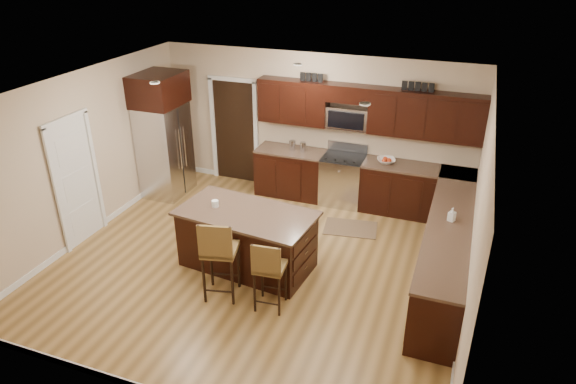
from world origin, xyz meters
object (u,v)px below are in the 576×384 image
at_px(range, 343,179).
at_px(island, 247,241).
at_px(stool_mid, 219,251).
at_px(refrigerator, 163,134).
at_px(stool_right, 269,268).

relative_size(range, island, 0.53).
xyz_separation_m(range, stool_mid, (-0.82, -3.40, 0.29)).
bearing_deg(range, refrigerator, -166.95).
height_order(range, refrigerator, refrigerator).
xyz_separation_m(stool_mid, refrigerator, (-2.48, 2.63, 0.45)).
distance_m(range, stool_right, 3.40).
xyz_separation_m(island, refrigerator, (-2.50, 1.78, 0.78)).
relative_size(stool_mid, stool_right, 1.16).
bearing_deg(stool_right, island, 124.18).
distance_m(island, refrigerator, 3.17).
bearing_deg(stool_mid, refrigerator, 119.99).
bearing_deg(refrigerator, stool_right, -39.40).
distance_m(island, stool_mid, 0.91).
xyz_separation_m(stool_mid, stool_right, (0.72, 0.01, -0.11)).
height_order(range, stool_right, range).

